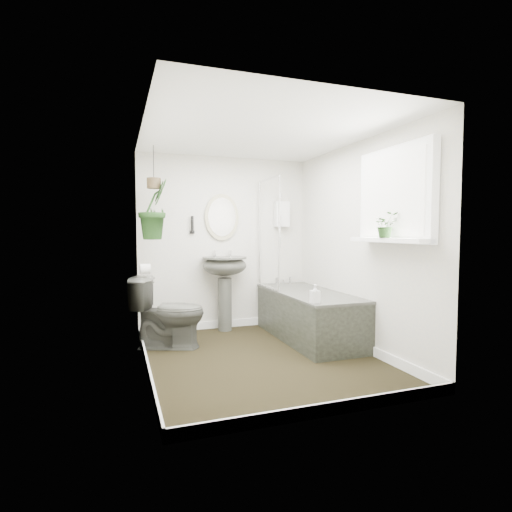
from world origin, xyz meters
name	(u,v)px	position (x,y,z in m)	size (l,w,h in m)	color
floor	(261,359)	(0.00, 0.00, -0.01)	(2.30, 2.80, 0.02)	black
ceiling	(261,132)	(0.00, 0.00, 2.31)	(2.30, 2.80, 0.02)	white
wall_back	(225,243)	(0.00, 1.41, 1.15)	(2.30, 0.02, 2.30)	beige
wall_front	(331,255)	(0.00, -1.41, 1.15)	(2.30, 0.02, 2.30)	beige
wall_left	(143,249)	(-1.16, 0.00, 1.15)	(0.02, 2.80, 2.30)	beige
wall_right	(358,246)	(1.16, 0.00, 1.15)	(0.02, 2.80, 2.30)	beige
skirting	(261,353)	(0.00, 0.00, 0.05)	(2.30, 2.80, 0.10)	white
bathtub	(308,315)	(0.80, 0.50, 0.29)	(0.72, 1.72, 0.58)	#3F403A
bath_screen	(269,234)	(0.47, 0.99, 1.28)	(0.04, 0.72, 1.40)	silver
shower_box	(282,214)	(0.80, 1.34, 1.55)	(0.20, 0.10, 0.35)	white
oval_mirror	(222,217)	(-0.05, 1.37, 1.50)	(0.46, 0.03, 0.62)	#B9B086
wall_sconce	(192,224)	(-0.45, 1.36, 1.40)	(0.04, 0.04, 0.22)	black
toilet_roll_holder	(145,269)	(-1.10, 0.70, 0.90)	(0.11, 0.11, 0.11)	white
window_recess	(395,195)	(1.09, -0.70, 1.65)	(0.08, 1.00, 0.90)	white
window_sill	(388,240)	(1.02, -0.70, 1.23)	(0.18, 1.00, 0.04)	white
window_blinds	(392,195)	(1.04, -0.70, 1.65)	(0.01, 0.86, 0.76)	white
toilet	(169,312)	(-0.85, 0.70, 0.40)	(0.45, 0.79, 0.81)	#3F403A
pedestal_sink	(225,293)	(-0.05, 1.24, 0.49)	(0.58, 0.49, 0.99)	#3F403A
sill_plant	(386,225)	(0.97, -0.72, 1.37)	(0.21, 0.19, 0.24)	black
hanging_plant	(154,209)	(-0.97, 0.95, 1.57)	(0.39, 0.31, 0.71)	black
soap_bottle	(315,294)	(0.51, -0.22, 0.68)	(0.09, 0.09, 0.19)	#2C2524
hanging_pot	(154,183)	(-0.97, 0.95, 1.86)	(0.16, 0.16, 0.12)	#443622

